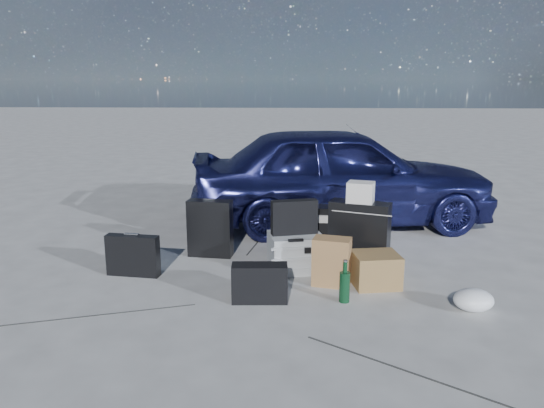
% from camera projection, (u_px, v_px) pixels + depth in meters
% --- Properties ---
extents(ground, '(60.00, 60.00, 0.00)m').
position_uv_depth(ground, '(278.00, 295.00, 4.47)').
color(ground, '#BAB9B5').
rests_on(ground, ground).
extents(car, '(3.84, 1.99, 1.25)m').
position_uv_depth(car, '(341.00, 175.00, 6.53)').
color(car, navy).
rests_on(car, ground).
extents(pelican_case, '(0.56, 0.50, 0.35)m').
position_uv_depth(pelican_case, '(296.00, 252.00, 5.03)').
color(pelican_case, '#A6A9AB').
rests_on(pelican_case, ground).
extents(laptop_bag, '(0.45, 0.21, 0.32)m').
position_uv_depth(laptop_bag, '(294.00, 217.00, 4.96)').
color(laptop_bag, black).
rests_on(laptop_bag, pelican_case).
extents(briefcase, '(0.50, 0.17, 0.38)m').
position_uv_depth(briefcase, '(133.00, 255.00, 4.88)').
color(briefcase, black).
rests_on(briefcase, ground).
extents(suitcase_left, '(0.47, 0.21, 0.58)m').
position_uv_depth(suitcase_left, '(210.00, 228.00, 5.40)').
color(suitcase_left, black).
rests_on(suitcase_left, ground).
extents(suitcase_right, '(0.59, 0.38, 0.67)m').
position_uv_depth(suitcase_right, '(359.00, 237.00, 4.98)').
color(suitcase_right, black).
rests_on(suitcase_right, ground).
extents(white_carton, '(0.28, 0.25, 0.19)m').
position_uv_depth(white_carton, '(361.00, 192.00, 4.87)').
color(white_carton, silver).
rests_on(white_carton, suitcase_right).
extents(duffel_bag, '(0.82, 0.49, 0.38)m').
position_uv_depth(duffel_bag, '(315.00, 236.00, 5.48)').
color(duffel_bag, black).
rests_on(duffel_bag, ground).
extents(flat_box_white, '(0.42, 0.32, 0.07)m').
position_uv_depth(flat_box_white, '(316.00, 216.00, 5.41)').
color(flat_box_white, silver).
rests_on(flat_box_white, duffel_bag).
extents(flat_box_black, '(0.33, 0.25, 0.07)m').
position_uv_depth(flat_box_black, '(318.00, 209.00, 5.39)').
color(flat_box_black, black).
rests_on(flat_box_black, flat_box_white).
extents(kraft_bag, '(0.36, 0.26, 0.43)m').
position_uv_depth(kraft_bag, '(332.00, 262.00, 4.64)').
color(kraft_bag, '#9A7343').
rests_on(kraft_bag, ground).
extents(cardboard_box, '(0.44, 0.40, 0.29)m').
position_uv_depth(cardboard_box, '(376.00, 270.00, 4.65)').
color(cardboard_box, olive).
rests_on(cardboard_box, ground).
extents(plastic_bag, '(0.35, 0.30, 0.17)m').
position_uv_depth(plastic_bag, '(474.00, 300.00, 4.15)').
color(plastic_bag, white).
rests_on(plastic_bag, ground).
extents(messenger_bag, '(0.46, 0.19, 0.32)m').
position_uv_depth(messenger_bag, '(260.00, 283.00, 4.31)').
color(messenger_bag, black).
rests_on(messenger_bag, ground).
extents(green_bottle, '(0.11, 0.11, 0.34)m').
position_uv_depth(green_bottle, '(345.00, 282.00, 4.30)').
color(green_bottle, black).
rests_on(green_bottle, ground).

